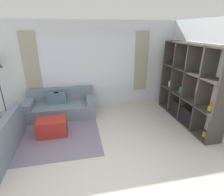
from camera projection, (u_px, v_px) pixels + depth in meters
name	position (u px, v px, depth m)	size (l,w,h in m)	color
ground_plane	(110.00, 186.00, 2.93)	(16.00, 16.00, 0.00)	beige
wall_back	(89.00, 66.00, 5.45)	(6.69, 0.11, 2.70)	silver
wall_right	(204.00, 75.00, 4.44)	(0.07, 4.49, 2.70)	silver
area_rug	(41.00, 136.00, 4.30)	(2.86, 2.08, 0.01)	slate
shelving_unit	(191.00, 86.00, 4.67)	(0.44, 2.36, 2.12)	silver
couch_main	(61.00, 106.00, 5.24)	(1.98, 0.88, 0.76)	slate
ottoman	(52.00, 127.00, 4.26)	(0.70, 0.44, 0.43)	#A82823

